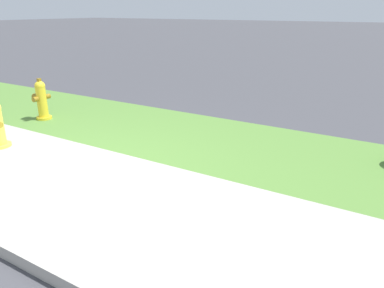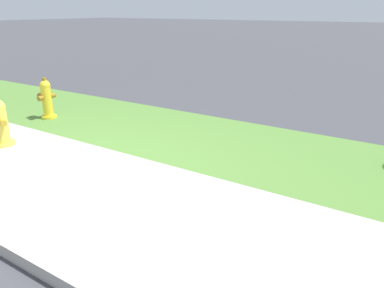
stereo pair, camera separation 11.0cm
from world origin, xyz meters
TOP-DOWN VIEW (x-y plane):
  - ground_plane at (0.00, 0.00)m, footprint 120.00×120.00m
  - sidewalk_pavement at (0.00, 0.00)m, footprint 18.00×2.09m
  - grass_verge at (0.00, 2.21)m, footprint 18.00×2.33m
  - fire_hydrant_near_corner at (-2.41, 1.64)m, footprint 0.33×0.36m

SIDE VIEW (x-z plane):
  - ground_plane at x=0.00m, z-range 0.00..0.00m
  - grass_verge at x=0.00m, z-range 0.00..0.01m
  - sidewalk_pavement at x=0.00m, z-range 0.00..0.01m
  - fire_hydrant_near_corner at x=-2.41m, z-range -0.01..0.73m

